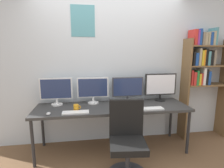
# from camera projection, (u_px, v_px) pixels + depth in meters

# --- Properties ---
(wall_back) EXTENTS (4.80, 0.11, 2.60)m
(wall_back) POSITION_uv_depth(u_px,v_px,m) (109.00, 68.00, 3.11)
(wall_back) COLOR silver
(wall_back) RESTS_ON ground_plane
(desk) EXTENTS (2.40, 0.68, 0.74)m
(desk) POSITION_uv_depth(u_px,v_px,m) (112.00, 109.00, 2.81)
(desk) COLOR #333333
(desk) RESTS_ON ground_plane
(bookshelf) EXTENTS (0.83, 0.28, 1.99)m
(bookshelf) POSITION_uv_depth(u_px,v_px,m) (203.00, 68.00, 3.17)
(bookshelf) COLOR brown
(bookshelf) RESTS_ON ground_plane
(office_chair) EXTENTS (0.52, 0.52, 0.99)m
(office_chair) POSITION_uv_depth(u_px,v_px,m) (127.00, 147.00, 2.25)
(office_chair) COLOR #2D2D33
(office_chair) RESTS_ON ground_plane
(monitor_far_left) EXTENTS (0.51, 0.18, 0.44)m
(monitor_far_left) POSITION_uv_depth(u_px,v_px,m) (56.00, 90.00, 2.84)
(monitor_far_left) COLOR silver
(monitor_far_left) RESTS_ON desk
(monitor_center_left) EXTENTS (0.51, 0.18, 0.43)m
(monitor_center_left) POSITION_uv_depth(u_px,v_px,m) (93.00, 89.00, 2.92)
(monitor_center_left) COLOR silver
(monitor_center_left) RESTS_ON desk
(monitor_center_right) EXTENTS (0.53, 0.18, 0.43)m
(monitor_center_right) POSITION_uv_depth(u_px,v_px,m) (128.00, 88.00, 3.01)
(monitor_center_right) COLOR #38383D
(monitor_center_right) RESTS_ON desk
(monitor_far_right) EXTENTS (0.56, 0.18, 0.48)m
(monitor_far_right) POSITION_uv_depth(u_px,v_px,m) (161.00, 86.00, 3.09)
(monitor_far_right) COLOR black
(monitor_far_right) RESTS_ON desk
(keyboard_left) EXTENTS (0.37, 0.13, 0.02)m
(keyboard_left) POSITION_uv_depth(u_px,v_px,m) (76.00, 112.00, 2.50)
(keyboard_left) COLOR silver
(keyboard_left) RESTS_ON desk
(keyboard_right) EXTENTS (0.35, 0.13, 0.02)m
(keyboard_right) POSITION_uv_depth(u_px,v_px,m) (152.00, 109.00, 2.66)
(keyboard_right) COLOR silver
(keyboard_right) RESTS_ON desk
(computer_mouse) EXTENTS (0.06, 0.10, 0.03)m
(computer_mouse) POSITION_uv_depth(u_px,v_px,m) (48.00, 114.00, 2.43)
(computer_mouse) COLOR silver
(computer_mouse) RESTS_ON desk
(laptop_closed) EXTENTS (0.33, 0.23, 0.02)m
(laptop_closed) POSITION_uv_depth(u_px,v_px,m) (124.00, 107.00, 2.71)
(laptop_closed) COLOR silver
(laptop_closed) RESTS_ON desk
(coffee_mug) EXTENTS (0.11, 0.08, 0.09)m
(coffee_mug) POSITION_uv_depth(u_px,v_px,m) (76.00, 107.00, 2.60)
(coffee_mug) COLOR orange
(coffee_mug) RESTS_ON desk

